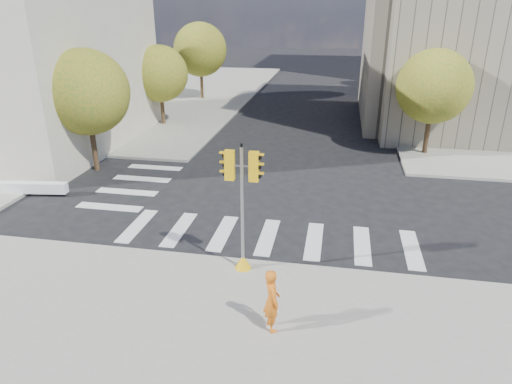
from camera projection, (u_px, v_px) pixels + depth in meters
ground at (277, 215)px, 19.54m from camera, size 160.00×160.00×0.00m
sidewalk_far_left at (118, 92)px, 46.48m from camera, size 28.00×40.00×0.15m
tree_lw_near at (86, 92)px, 23.32m from camera, size 4.40×4.40×6.41m
tree_lw_mid at (160, 74)px, 32.58m from camera, size 4.00×4.00×5.77m
tree_lw_far at (200, 50)px, 41.37m from camera, size 4.80×4.80×6.95m
tree_re_near at (434, 87)px, 25.83m from camera, size 4.20×4.20×6.16m
tree_re_mid at (408, 58)px, 36.62m from camera, size 4.60×4.60×6.66m
tree_re_far at (394, 50)px, 47.71m from camera, size 4.00×4.00×5.88m
lamp_near at (432, 68)px, 29.18m from camera, size 0.35×0.18×8.11m
lamp_far at (406, 49)px, 41.90m from camera, size 0.35×0.18×8.11m
traffic_signal at (242, 219)px, 14.69m from camera, size 1.06×0.56×4.35m
photographer at (272, 300)px, 12.20m from camera, size 0.68×0.79×1.83m
planter_wall at (4, 187)px, 21.49m from camera, size 6.00×1.24×0.50m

